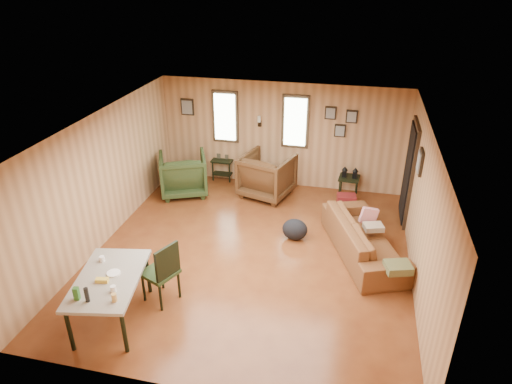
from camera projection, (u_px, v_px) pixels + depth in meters
The scene contains 11 objects.
room at pixel (264, 188), 7.84m from camera, with size 5.54×6.04×2.44m.
sofa at pixel (365, 232), 8.00m from camera, with size 2.26×0.66×0.88m, color brown.
recliner_brown at pixel (267, 173), 10.02m from camera, with size 1.03×0.96×1.05m, color #4C2E16.
recliner_green at pixel (183, 172), 10.13m from camera, with size 0.99×0.93×1.02m, color #283719.
end_table at pixel (223, 165), 10.89m from camera, with size 0.50×0.46×0.63m.
side_table at pixel (349, 176), 10.00m from camera, with size 0.47×0.47×0.70m.
cooler at pixel (346, 201), 9.70m from camera, with size 0.42×0.33×0.28m.
backpack at pixel (295, 229), 8.54m from camera, with size 0.49×0.37×0.41m.
sofa_pillows at pixel (383, 242), 7.61m from camera, with size 0.87×1.70×0.35m.
dining_table at pixel (108, 282), 6.40m from camera, with size 1.12×1.58×0.95m.
dining_chair at pixel (163, 270), 6.80m from camera, with size 0.62×0.62×1.04m.
Camera 1 is at (1.60, -6.61, 4.68)m, focal length 32.00 mm.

